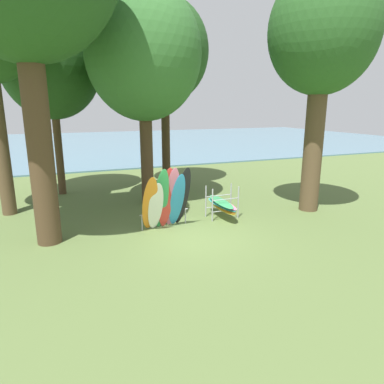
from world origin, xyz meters
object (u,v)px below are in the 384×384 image
(tree_foreground_right, at_px, (323,35))
(board_storage_rack, at_px, (222,204))
(tree_mid_behind, at_px, (144,54))
(tree_far_left_back, at_px, (50,62))
(leaning_board_pile, at_px, (167,200))
(tree_far_right_back, at_px, (164,52))

(tree_foreground_right, bearing_deg, board_storage_rack, 173.47)
(tree_mid_behind, bearing_deg, board_storage_rack, -56.14)
(tree_far_left_back, bearing_deg, tree_foreground_right, -35.37)
(tree_far_left_back, height_order, leaning_board_pile, tree_far_left_back)
(tree_far_right_back, relative_size, leaning_board_pile, 4.22)
(leaning_board_pile, bearing_deg, board_storage_rack, 11.92)
(tree_mid_behind, distance_m, board_storage_rack, 6.91)
(tree_mid_behind, xyz_separation_m, leaning_board_pile, (-0.28, -3.67, -5.23))
(tree_foreground_right, xyz_separation_m, tree_mid_behind, (-5.95, 3.60, -0.50))
(tree_foreground_right, distance_m, leaning_board_pile, 8.47)
(tree_mid_behind, relative_size, leaning_board_pile, 4.00)
(leaning_board_pile, relative_size, board_storage_rack, 1.06)
(tree_foreground_right, height_order, tree_mid_behind, tree_foreground_right)
(tree_far_left_back, xyz_separation_m, board_storage_rack, (5.66, -6.30, -5.66))
(board_storage_rack, bearing_deg, tree_far_left_back, 131.94)
(tree_foreground_right, xyz_separation_m, board_storage_rack, (-3.83, 0.44, -6.27))
(tree_foreground_right, distance_m, tree_far_left_back, 11.65)
(board_storage_rack, bearing_deg, tree_foreground_right, -6.53)
(tree_far_right_back, xyz_separation_m, board_storage_rack, (0.22, -6.36, -6.40))
(tree_far_right_back, bearing_deg, board_storage_rack, -88.01)
(tree_far_left_back, bearing_deg, tree_far_right_back, 0.63)
(leaning_board_pile, height_order, board_storage_rack, leaning_board_pile)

